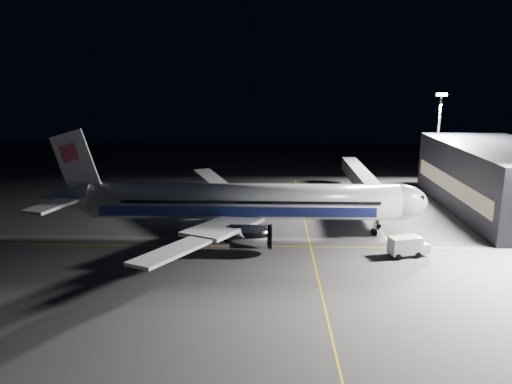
{
  "coord_description": "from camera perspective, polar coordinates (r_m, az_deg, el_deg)",
  "views": [
    {
      "loc": [
        3.75,
        -75.44,
        25.33
      ],
      "look_at": [
        1.73,
        3.27,
        6.0
      ],
      "focal_mm": 35.0,
      "sensor_mm": 36.0,
      "label": 1
    }
  ],
  "objects": [
    {
      "name": "ground",
      "position": [
        79.66,
        -1.31,
        -4.75
      ],
      "size": [
        200.0,
        200.0,
        0.0
      ],
      "primitive_type": "plane",
      "color": "#4C4C4F",
      "rests_on": "ground"
    },
    {
      "name": "floodlight_mast_north",
      "position": [
        114.11,
        20.11,
        6.44
      ],
      "size": [
        2.4,
        0.68,
        20.7
      ],
      "color": "#59595E",
      "rests_on": "ground"
    },
    {
      "name": "safety_cone_c",
      "position": [
        83.49,
        -2.69,
        -3.64
      ],
      "size": [
        0.44,
        0.44,
        0.66
      ],
      "primitive_type": "cone",
      "color": "#EC3D09",
      "rests_on": "ground"
    },
    {
      "name": "safety_cone_b",
      "position": [
        89.85,
        -2.65,
        -2.37
      ],
      "size": [
        0.45,
        0.45,
        0.68
      ],
      "primitive_type": "cone",
      "color": "#EC3D09",
      "rests_on": "ground"
    },
    {
      "name": "terminal",
      "position": [
        100.78,
        26.22,
        1.3
      ],
      "size": [
        18.12,
        40.0,
        12.0
      ],
      "color": "black",
      "rests_on": "ground"
    },
    {
      "name": "service_truck",
      "position": [
        72.86,
        16.99,
        -5.9
      ],
      "size": [
        5.99,
        3.68,
        2.87
      ],
      "rotation": [
        0.0,
        0.0,
        0.27
      ],
      "color": "white",
      "rests_on": "ground"
    },
    {
      "name": "guide_line_cross",
      "position": [
        74.01,
        -1.54,
        -6.22
      ],
      "size": [
        70.0,
        0.25,
        0.01
      ],
      "primitive_type": "cube",
      "color": "gold",
      "rests_on": "ground"
    },
    {
      "name": "safety_cone_a",
      "position": [
        83.32,
        -0.55,
        -3.66
      ],
      "size": [
        0.45,
        0.45,
        0.67
      ],
      "primitive_type": "cone",
      "color": "#EC3D09",
      "rests_on": "ground"
    },
    {
      "name": "jet_bridge",
      "position": [
        97.49,
        12.22,
        1.19
      ],
      "size": [
        3.6,
        34.4,
        6.3
      ],
      "color": "#B2B2B7",
      "rests_on": "ground"
    },
    {
      "name": "airliner",
      "position": [
        78.23,
        -2.12,
        -1.15
      ],
      "size": [
        61.48,
        54.22,
        16.64
      ],
      "color": "silver",
      "rests_on": "ground"
    },
    {
      "name": "guide_line_main",
      "position": [
        79.82,
        5.9,
        -4.78
      ],
      "size": [
        0.25,
        80.0,
        0.01
      ],
      "primitive_type": "cube",
      "color": "gold",
      "rests_on": "ground"
    },
    {
      "name": "guide_line_side",
      "position": [
        90.96,
        13.0,
        -2.74
      ],
      "size": [
        0.25,
        40.0,
        0.01
      ],
      "primitive_type": "cube",
      "color": "gold",
      "rests_on": "ground"
    },
    {
      "name": "baggage_tug",
      "position": [
        100.71,
        -2.39,
        -0.35
      ],
      "size": [
        2.71,
        2.48,
        1.61
      ],
      "rotation": [
        0.0,
        0.0,
        -0.4
      ],
      "color": "black",
      "rests_on": "ground"
    }
  ]
}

